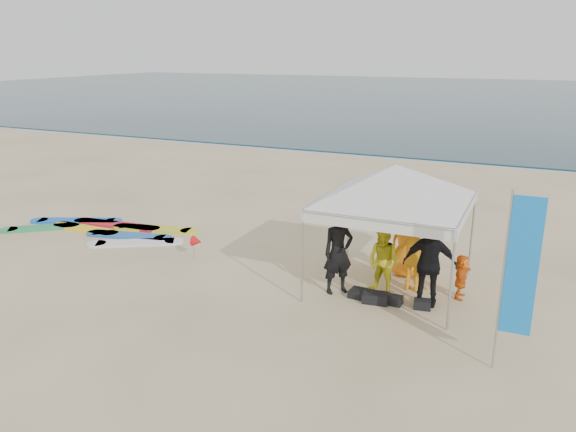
# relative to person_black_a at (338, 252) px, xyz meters

# --- Properties ---
(ground) EXTENTS (120.00, 120.00, 0.00)m
(ground) POSITION_rel_person_black_a_xyz_m (-2.72, -1.19, -0.97)
(ground) COLOR beige
(ground) RESTS_ON ground
(ocean) EXTENTS (160.00, 84.00, 0.08)m
(ocean) POSITION_rel_person_black_a_xyz_m (-2.72, 58.81, -0.93)
(ocean) COLOR #0C2633
(ocean) RESTS_ON ground
(shoreline_foam) EXTENTS (160.00, 1.20, 0.01)m
(shoreline_foam) POSITION_rel_person_black_a_xyz_m (-2.72, 17.01, -0.96)
(shoreline_foam) COLOR silver
(shoreline_foam) RESTS_ON ground
(person_black_a) EXTENTS (0.83, 0.82, 1.93)m
(person_black_a) POSITION_rel_person_black_a_xyz_m (0.00, 0.00, 0.00)
(person_black_a) COLOR black
(person_black_a) RESTS_ON ground
(person_yellow) EXTENTS (0.90, 0.78, 1.57)m
(person_yellow) POSITION_rel_person_black_a_xyz_m (0.96, 0.32, -0.18)
(person_yellow) COLOR yellow
(person_yellow) RESTS_ON ground
(person_orange_a) EXTENTS (1.20, 0.72, 1.83)m
(person_orange_a) POSITION_rel_person_black_a_xyz_m (1.54, 0.87, -0.05)
(person_orange_a) COLOR orange
(person_orange_a) RESTS_ON ground
(person_black_b) EXTENTS (1.19, 0.64, 1.93)m
(person_black_b) POSITION_rel_person_black_a_xyz_m (2.01, 0.12, -0.00)
(person_black_b) COLOR black
(person_black_b) RESTS_ON ground
(person_orange_b) EXTENTS (0.89, 0.68, 1.64)m
(person_orange_b) POSITION_rel_person_black_a_xyz_m (1.18, 1.58, -0.14)
(person_orange_b) COLOR orange
(person_orange_b) RESTS_ON ground
(person_seated) EXTENTS (0.31, 0.94, 1.01)m
(person_seated) POSITION_rel_person_black_a_xyz_m (2.60, 0.84, -0.46)
(person_seated) COLOR orange
(person_seated) RESTS_ON ground
(canopy_tent) EXTENTS (4.43, 4.43, 3.34)m
(canopy_tent) POSITION_rel_person_black_a_xyz_m (1.03, 0.74, 1.94)
(canopy_tent) COLOR #A5A5A8
(canopy_tent) RESTS_ON ground
(feather_flag) EXTENTS (0.55, 0.04, 3.22)m
(feather_flag) POSITION_rel_person_black_a_xyz_m (3.79, -1.91, 0.92)
(feather_flag) COLOR #A5A5A8
(feather_flag) RESTS_ON ground
(marker_pennant) EXTENTS (0.28, 0.28, 0.64)m
(marker_pennant) POSITION_rel_person_black_a_xyz_m (-4.06, 0.44, -0.47)
(marker_pennant) COLOR #A5A5A8
(marker_pennant) RESTS_ON ground
(gear_pile) EXTENTS (1.83, 0.56, 0.22)m
(gear_pile) POSITION_rel_person_black_a_xyz_m (1.08, -0.11, -0.87)
(gear_pile) COLOR black
(gear_pile) RESTS_ON ground
(surfboard_spread) EXTENTS (5.54, 2.66, 0.07)m
(surfboard_spread) POSITION_rel_person_black_a_xyz_m (-7.96, 1.35, -0.93)
(surfboard_spread) COLOR silver
(surfboard_spread) RESTS_ON ground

